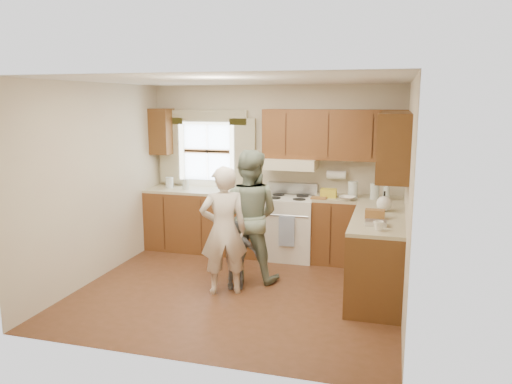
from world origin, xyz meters
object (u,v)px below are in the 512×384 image
(stove, at_px, (288,226))
(woman_right, at_px, (249,216))
(child, at_px, (236,255))
(woman_left, at_px, (224,230))

(stove, xyz_separation_m, woman_right, (-0.30, -1.04, 0.37))
(stove, relative_size, child, 1.25)
(stove, distance_m, woman_right, 1.15)
(woman_left, relative_size, child, 1.80)
(woman_left, height_order, woman_right, woman_right)
(woman_left, bearing_deg, child, -149.60)
(stove, bearing_deg, woman_right, -105.92)
(stove, relative_size, woman_left, 0.70)
(stove, bearing_deg, woman_left, -106.27)
(child, bearing_deg, woman_right, -117.33)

